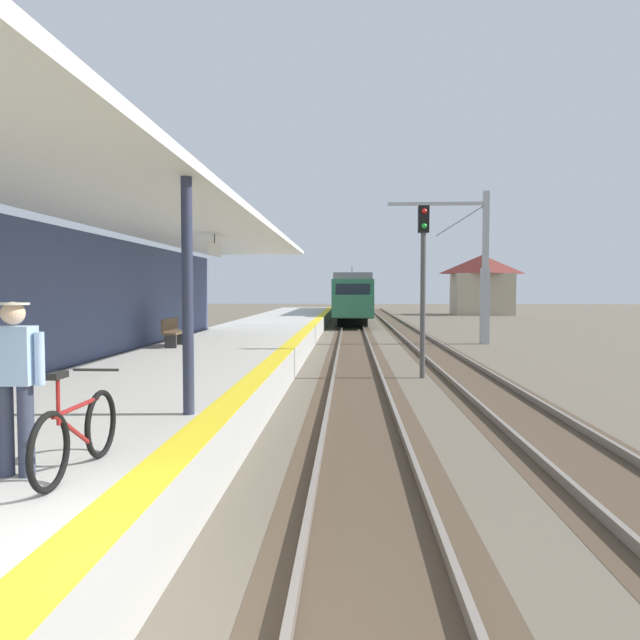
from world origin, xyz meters
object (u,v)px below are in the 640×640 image
object	(u,v)px
rail_signal_post	(423,273)
commuter_person	(15,379)
approaching_train	(352,296)
distant_trackside_house	(482,284)
catenary_pylon_far_side	(479,271)
platform_bench	(174,331)
bicycle_beside_commuter	(77,434)

from	to	relation	value
rail_signal_post	commuter_person	bearing A→B (deg)	-113.02
approaching_train	rail_signal_post	bearing A→B (deg)	-86.37
commuter_person	distant_trackside_house	world-z (taller)	distant_trackside_house
rail_signal_post	approaching_train	bearing A→B (deg)	93.63
approaching_train	commuter_person	xyz separation A→B (m)	(-3.44, -43.78, -0.34)
catenary_pylon_far_side	platform_bench	distance (m)	16.58
rail_signal_post	distant_trackside_house	bearing A→B (deg)	75.64
commuter_person	distant_trackside_house	bearing A→B (deg)	73.72
approaching_train	bicycle_beside_commuter	world-z (taller)	approaching_train
approaching_train	platform_bench	world-z (taller)	approaching_train
bicycle_beside_commuter	rail_signal_post	distance (m)	13.65
rail_signal_post	platform_bench	bearing A→B (deg)	177.63
catenary_pylon_far_side	platform_bench	world-z (taller)	catenary_pylon_far_side
distant_trackside_house	rail_signal_post	bearing A→B (deg)	-104.36
bicycle_beside_commuter	rail_signal_post	size ratio (longest dim) A/B	0.35
bicycle_beside_commuter	catenary_pylon_far_side	size ratio (longest dim) A/B	0.24
platform_bench	rail_signal_post	bearing A→B (deg)	-2.37
commuter_person	catenary_pylon_far_side	bearing A→B (deg)	68.58
commuter_person	bicycle_beside_commuter	bearing A→B (deg)	11.51
rail_signal_post	distant_trackside_house	size ratio (longest dim) A/B	0.79
commuter_person	rail_signal_post	size ratio (longest dim) A/B	0.32
bicycle_beside_commuter	approaching_train	bearing A→B (deg)	86.21
rail_signal_post	distant_trackside_house	xyz separation A→B (m)	(12.00, 46.87, 0.14)
commuter_person	catenary_pylon_far_side	size ratio (longest dim) A/B	0.22
commuter_person	catenary_pylon_far_side	world-z (taller)	catenary_pylon_far_side
distant_trackside_house	platform_bench	bearing A→B (deg)	-112.98
catenary_pylon_far_side	platform_bench	xyz separation A→B (m)	(-11.89, -11.33, -2.23)
rail_signal_post	platform_bench	size ratio (longest dim) A/B	3.25
commuter_person	bicycle_beside_commuter	xyz separation A→B (m)	(0.54, 0.11, -0.55)
rail_signal_post	catenary_pylon_far_side	xyz separation A→B (m)	(4.16, 11.65, 0.41)
bicycle_beside_commuter	distant_trackside_house	size ratio (longest dim) A/B	0.28
bicycle_beside_commuter	platform_bench	distance (m)	13.25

